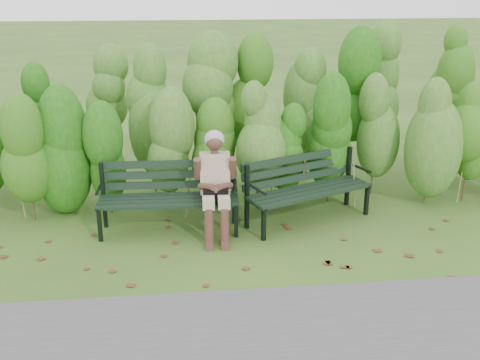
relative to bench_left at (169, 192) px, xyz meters
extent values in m
plane|color=#354D20|center=(0.87, -0.68, -0.51)|extent=(80.00, 80.00, 0.00)
cylinder|color=#47381E|center=(-1.88, 0.62, -0.11)|extent=(0.03, 0.03, 0.80)
ellipsoid|color=#3C6A14|center=(-1.88, 0.62, 0.53)|extent=(0.64, 0.64, 1.44)
cylinder|color=#47381E|center=(-1.27, 0.62, -0.11)|extent=(0.03, 0.03, 0.80)
ellipsoid|color=#3C6A14|center=(-1.27, 0.62, 0.53)|extent=(0.64, 0.64, 1.44)
cylinder|color=#47381E|center=(-0.66, 0.62, -0.11)|extent=(0.03, 0.03, 0.80)
ellipsoid|color=#3C6A14|center=(-0.66, 0.62, 0.53)|extent=(0.64, 0.64, 1.44)
cylinder|color=#47381E|center=(-0.05, 0.62, -0.11)|extent=(0.03, 0.03, 0.80)
ellipsoid|color=#3C6A14|center=(-0.05, 0.62, 0.53)|extent=(0.64, 0.64, 1.44)
cylinder|color=#47381E|center=(0.56, 0.62, -0.11)|extent=(0.03, 0.03, 0.80)
ellipsoid|color=#3C6A14|center=(0.56, 0.62, 0.53)|extent=(0.64, 0.64, 1.44)
cylinder|color=#47381E|center=(1.18, 0.62, -0.11)|extent=(0.03, 0.03, 0.80)
ellipsoid|color=#3C6A14|center=(1.18, 0.62, 0.53)|extent=(0.64, 0.64, 1.44)
cylinder|color=#47381E|center=(1.79, 0.62, -0.11)|extent=(0.03, 0.03, 0.80)
ellipsoid|color=#3C6A14|center=(1.79, 0.62, 0.53)|extent=(0.64, 0.64, 1.44)
cylinder|color=#47381E|center=(2.40, 0.62, -0.11)|extent=(0.03, 0.03, 0.80)
ellipsoid|color=#3C6A14|center=(2.40, 0.62, 0.53)|extent=(0.64, 0.64, 1.44)
cylinder|color=#47381E|center=(3.01, 0.62, -0.11)|extent=(0.03, 0.03, 0.80)
ellipsoid|color=#3C6A14|center=(3.01, 0.62, 0.53)|extent=(0.64, 0.64, 1.44)
cylinder|color=#47381E|center=(3.62, 0.62, -0.11)|extent=(0.03, 0.03, 0.80)
ellipsoid|color=#3C6A14|center=(3.62, 0.62, 0.53)|extent=(0.64, 0.64, 1.44)
cylinder|color=#47381E|center=(4.23, 0.62, -0.11)|extent=(0.03, 0.03, 0.80)
ellipsoid|color=#3C6A14|center=(4.23, 0.62, 0.53)|extent=(0.64, 0.64, 1.44)
cylinder|color=#47381E|center=(-1.82, 1.62, 0.04)|extent=(0.04, 0.04, 1.10)
ellipsoid|color=#1A5612|center=(-1.82, 1.62, 0.92)|extent=(0.70, 0.70, 1.98)
cylinder|color=#47381E|center=(-1.05, 1.62, 0.04)|extent=(0.04, 0.04, 1.10)
ellipsoid|color=#1A5612|center=(-1.05, 1.62, 0.92)|extent=(0.70, 0.70, 1.98)
cylinder|color=#47381E|center=(-0.28, 1.62, 0.04)|extent=(0.04, 0.04, 1.10)
ellipsoid|color=#1A5612|center=(-0.28, 1.62, 0.92)|extent=(0.70, 0.70, 1.98)
cylinder|color=#47381E|center=(0.49, 1.62, 0.04)|extent=(0.04, 0.04, 1.10)
ellipsoid|color=#1A5612|center=(0.49, 1.62, 0.92)|extent=(0.70, 0.70, 1.98)
cylinder|color=#47381E|center=(1.25, 1.62, 0.04)|extent=(0.04, 0.04, 1.10)
ellipsoid|color=#1A5612|center=(1.25, 1.62, 0.92)|extent=(0.70, 0.70, 1.98)
cylinder|color=#47381E|center=(2.02, 1.62, 0.04)|extent=(0.04, 0.04, 1.10)
ellipsoid|color=#1A5612|center=(2.02, 1.62, 0.92)|extent=(0.70, 0.70, 1.98)
cylinder|color=#47381E|center=(2.79, 1.62, 0.04)|extent=(0.04, 0.04, 1.10)
ellipsoid|color=#1A5612|center=(2.79, 1.62, 0.92)|extent=(0.70, 0.70, 1.98)
cylinder|color=#47381E|center=(3.56, 1.62, 0.04)|extent=(0.04, 0.04, 1.10)
ellipsoid|color=#1A5612|center=(3.56, 1.62, 0.92)|extent=(0.70, 0.70, 1.98)
cylinder|color=#47381E|center=(4.33, 1.62, 0.04)|extent=(0.04, 0.04, 1.10)
ellipsoid|color=#1A5612|center=(4.33, 1.62, 0.92)|extent=(0.70, 0.70, 1.98)
cube|color=brown|center=(0.39, -0.06, -0.51)|extent=(0.11, 0.11, 0.01)
cube|color=brown|center=(3.25, -1.47, -0.51)|extent=(0.11, 0.11, 0.01)
cube|color=brown|center=(2.83, -0.20, -0.51)|extent=(0.09, 0.11, 0.01)
cube|color=brown|center=(2.01, -1.78, -0.51)|extent=(0.11, 0.11, 0.01)
cube|color=brown|center=(1.60, -0.79, -0.51)|extent=(0.09, 0.10, 0.01)
cube|color=brown|center=(-0.29, -0.53, -0.51)|extent=(0.11, 0.11, 0.01)
cube|color=brown|center=(3.37, -1.03, -0.51)|extent=(0.11, 0.11, 0.01)
cube|color=brown|center=(3.35, 0.20, -0.51)|extent=(0.11, 0.11, 0.01)
cube|color=brown|center=(2.46, -0.59, -0.51)|extent=(0.11, 0.11, 0.01)
cube|color=brown|center=(0.85, -0.94, -0.51)|extent=(0.11, 0.11, 0.01)
cube|color=brown|center=(1.92, -0.75, -0.51)|extent=(0.10, 0.11, 0.01)
cube|color=brown|center=(2.39, -1.49, -0.51)|extent=(0.11, 0.11, 0.01)
cube|color=brown|center=(1.10, -0.42, -0.51)|extent=(0.11, 0.10, 0.01)
cube|color=brown|center=(0.78, -0.92, -0.51)|extent=(0.10, 0.08, 0.01)
cube|color=brown|center=(-1.45, -1.84, -0.51)|extent=(0.10, 0.08, 0.01)
cube|color=brown|center=(-1.42, -0.85, -0.51)|extent=(0.11, 0.09, 0.01)
cube|color=brown|center=(0.51, -0.09, -0.51)|extent=(0.11, 0.11, 0.01)
cube|color=brown|center=(-1.55, -0.87, -0.51)|extent=(0.11, 0.09, 0.01)
cube|color=brown|center=(-1.60, -1.81, -0.51)|extent=(0.11, 0.11, 0.01)
cube|color=brown|center=(1.43, -0.36, -0.51)|extent=(0.11, 0.11, 0.01)
cube|color=brown|center=(0.19, -0.73, -0.51)|extent=(0.10, 0.11, 0.01)
cube|color=brown|center=(3.68, 0.15, -0.51)|extent=(0.11, 0.11, 0.01)
cube|color=brown|center=(2.05, -0.25, -0.51)|extent=(0.11, 0.10, 0.01)
cube|color=brown|center=(1.46, -0.70, -0.51)|extent=(0.09, 0.08, 0.01)
cube|color=brown|center=(-1.00, -1.64, -0.51)|extent=(0.07, 0.09, 0.01)
cube|color=brown|center=(0.32, -0.18, -0.51)|extent=(0.11, 0.11, 0.01)
cube|color=brown|center=(-0.30, 0.07, -0.51)|extent=(0.11, 0.10, 0.01)
cube|color=brown|center=(3.07, -1.19, -0.51)|extent=(0.10, 0.09, 0.01)
cube|color=brown|center=(2.76, 0.04, -0.51)|extent=(0.10, 0.11, 0.01)
cube|color=brown|center=(-0.49, -0.21, -0.51)|extent=(0.11, 0.10, 0.01)
cube|color=black|center=(-0.01, -0.29, -0.08)|extent=(1.75, 0.17, 0.04)
cube|color=black|center=(-0.01, -0.17, -0.08)|extent=(1.75, 0.17, 0.04)
cube|color=black|center=(0.00, -0.05, -0.08)|extent=(1.75, 0.17, 0.04)
cube|color=black|center=(0.00, 0.08, -0.08)|extent=(1.75, 0.17, 0.04)
cube|color=black|center=(0.01, 0.16, 0.03)|extent=(1.74, 0.12, 0.10)
cube|color=black|center=(0.01, 0.18, 0.16)|extent=(1.74, 0.12, 0.10)
cube|color=black|center=(0.01, 0.19, 0.30)|extent=(1.74, 0.12, 0.10)
cube|color=black|center=(-0.84, -0.27, -0.30)|extent=(0.05, 0.05, 0.44)
cube|color=black|center=(-0.83, 0.15, -0.08)|extent=(0.05, 0.05, 0.87)
cube|color=black|center=(-0.84, -0.08, -0.10)|extent=(0.07, 0.49, 0.04)
cylinder|color=black|center=(-0.84, -0.12, 0.12)|extent=(0.05, 0.36, 0.03)
cube|color=black|center=(0.82, -0.33, -0.30)|extent=(0.05, 0.05, 0.44)
cube|color=black|center=(0.84, 0.09, -0.08)|extent=(0.05, 0.05, 0.87)
cube|color=black|center=(0.83, -0.14, -0.10)|extent=(0.07, 0.49, 0.04)
cylinder|color=black|center=(0.83, -0.18, 0.12)|extent=(0.05, 0.36, 0.03)
cube|color=black|center=(1.90, -0.13, -0.08)|extent=(1.62, 0.76, 0.04)
cube|color=black|center=(1.85, -0.02, -0.08)|extent=(1.62, 0.76, 0.04)
cube|color=black|center=(1.80, 0.09, -0.08)|extent=(1.62, 0.76, 0.04)
cube|color=black|center=(1.76, 0.19, -0.08)|extent=(1.62, 0.76, 0.04)
cube|color=black|center=(1.72, 0.28, 0.02)|extent=(1.60, 0.72, 0.10)
cube|color=black|center=(1.72, 0.29, 0.15)|extent=(1.60, 0.72, 0.10)
cube|color=black|center=(1.71, 0.30, 0.29)|extent=(1.60, 0.72, 0.10)
cube|color=black|center=(1.15, -0.46, -0.30)|extent=(0.06, 0.06, 0.43)
cube|color=black|center=(0.99, -0.09, -0.08)|extent=(0.06, 0.06, 0.86)
cube|color=black|center=(1.07, -0.29, -0.10)|extent=(0.23, 0.46, 0.04)
cylinder|color=black|center=(1.09, -0.33, 0.11)|extent=(0.17, 0.34, 0.03)
cube|color=black|center=(2.66, 0.17, -0.30)|extent=(0.06, 0.06, 0.43)
cube|color=black|center=(2.50, 0.55, -0.08)|extent=(0.06, 0.06, 0.86)
cube|color=black|center=(2.58, 0.35, -0.10)|extent=(0.23, 0.46, 0.04)
cylinder|color=black|center=(2.60, 0.31, 0.11)|extent=(0.17, 0.34, 0.03)
cube|color=tan|center=(0.48, -0.34, 0.01)|extent=(0.16, 0.43, 0.13)
cube|color=tan|center=(0.67, -0.35, 0.01)|extent=(0.16, 0.43, 0.13)
cylinder|color=#523228|center=(0.48, -0.51, -0.28)|extent=(0.12, 0.12, 0.48)
cylinder|color=#523228|center=(0.66, -0.52, -0.28)|extent=(0.12, 0.12, 0.48)
cube|color=#523228|center=(0.47, -0.59, -0.48)|extent=(0.10, 0.21, 0.06)
cube|color=#523228|center=(0.66, -0.60, -0.48)|extent=(0.10, 0.21, 0.06)
cube|color=tan|center=(0.58, -0.07, 0.25)|extent=(0.38, 0.27, 0.53)
cylinder|color=#523228|center=(0.58, -0.09, 0.53)|extent=(0.09, 0.09, 0.10)
sphere|color=#523228|center=(0.58, -0.10, 0.66)|extent=(0.21, 0.21, 0.21)
ellipsoid|color=gray|center=(0.58, -0.07, 0.68)|extent=(0.25, 0.24, 0.22)
cylinder|color=#523228|center=(0.37, -0.14, 0.34)|extent=(0.10, 0.22, 0.32)
cylinder|color=#523228|center=(0.80, -0.16, 0.34)|extent=(0.10, 0.22, 0.32)
cylinder|color=#523228|center=(0.47, -0.28, 0.15)|extent=(0.23, 0.27, 0.14)
cylinder|color=#523228|center=(0.68, -0.29, 0.15)|extent=(0.24, 0.26, 0.14)
sphere|color=#523228|center=(0.57, -0.34, 0.13)|extent=(0.11, 0.11, 0.11)
cube|color=black|center=(0.57, -0.33, 0.06)|extent=(0.31, 0.13, 0.16)
camera|label=1|loc=(0.17, -6.66, 2.52)|focal=42.00mm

